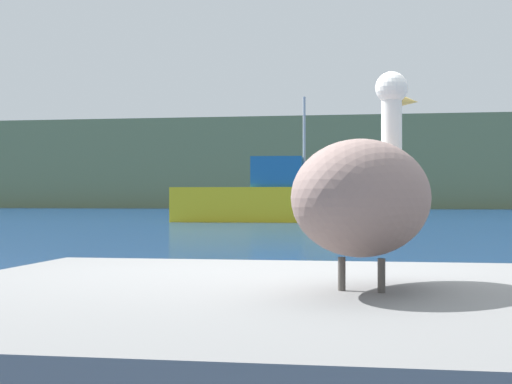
{
  "coord_description": "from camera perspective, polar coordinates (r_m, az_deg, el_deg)",
  "views": [
    {
      "loc": [
        0.54,
        -4.18,
        1.05
      ],
      "look_at": [
        -3.31,
        18.59,
        1.21
      ],
      "focal_mm": 55.83,
      "sensor_mm": 36.0,
      "label": 1
    }
  ],
  "objects": [
    {
      "name": "pelican",
      "position": [
        3.2,
        7.92,
        -0.22
      ],
      "size": [
        0.74,
        1.35,
        0.92
      ],
      "rotation": [
        0.0,
        0.0,
        1.28
      ],
      "color": "gray",
      "rests_on": "pier_dock"
    },
    {
      "name": "hillside_backdrop",
      "position": [
        78.68,
        9.2,
        1.97
      ],
      "size": [
        140.0,
        12.71,
        8.54
      ],
      "primitive_type": "cube",
      "color": "#6B7A51",
      "rests_on": "ground"
    },
    {
      "name": "pier_dock",
      "position": [
        3.26,
        7.86,
        -12.97
      ],
      "size": [
        3.73,
        2.87,
        0.68
      ],
      "primitive_type": "cube",
      "color": "slate",
      "rests_on": "ground"
    },
    {
      "name": "fishing_boat_yellow",
      "position": [
        34.08,
        0.24,
        -0.46
      ],
      "size": [
        7.15,
        2.56,
        5.34
      ],
      "rotation": [
        0.0,
        0.0,
        0.06
      ],
      "color": "yellow",
      "rests_on": "ground"
    }
  ]
}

